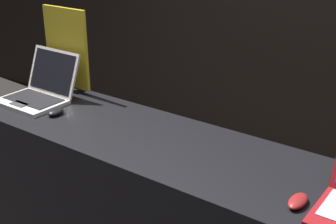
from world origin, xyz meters
The scene contains 4 objects.
laptop_front centered at (-0.88, 0.31, 1.00)m, with size 0.35×0.35×0.25m.
mouse_front centered at (-0.65, 0.21, 0.95)m, with size 0.06×0.09×0.03m.
promo_stand_front centered at (-0.88, 0.52, 1.16)m, with size 0.32×0.07×0.47m.
mouse_back centered at (0.65, 0.17, 0.95)m, with size 0.06×0.12×0.03m.
Camera 1 is at (1.09, -1.21, 1.86)m, focal length 50.00 mm.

